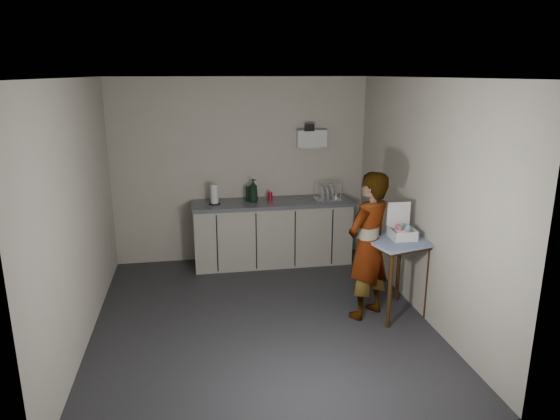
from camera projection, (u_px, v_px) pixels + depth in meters
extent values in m
plane|color=#252529|center=(261.00, 319.00, 5.54)|extent=(4.00, 4.00, 0.00)
cube|color=beige|center=(241.00, 171.00, 7.09)|extent=(3.60, 0.02, 2.60)
cube|color=beige|center=(421.00, 199.00, 5.49)|extent=(0.02, 4.00, 2.60)
cube|color=beige|center=(80.00, 215.00, 4.90)|extent=(0.02, 4.00, 2.60)
cube|color=white|center=(259.00, 78.00, 4.85)|extent=(3.60, 4.00, 0.01)
cube|color=black|center=(273.00, 259.00, 7.21)|extent=(2.20, 0.52, 0.08)
cube|color=#B6B3A1|center=(272.00, 234.00, 7.11)|extent=(2.20, 0.58, 0.86)
cube|color=#50535B|center=(272.00, 203.00, 6.99)|extent=(2.24, 0.62, 0.05)
cube|color=black|center=(217.00, 244.00, 6.70)|extent=(0.02, 0.01, 0.80)
cube|color=black|center=(256.00, 241.00, 6.79)|extent=(0.02, 0.01, 0.80)
cube|color=black|center=(295.00, 239.00, 6.88)|extent=(0.01, 0.01, 0.80)
cube|color=black|center=(332.00, 237.00, 6.97)|extent=(0.02, 0.01, 0.80)
cube|color=white|center=(311.00, 138.00, 7.07)|extent=(0.42, 0.16, 0.24)
cube|color=white|center=(310.00, 148.00, 7.15)|extent=(0.30, 0.06, 0.04)
cube|color=black|center=(309.00, 128.00, 6.93)|extent=(0.14, 0.02, 0.10)
cylinder|color=#3A200D|center=(390.00, 292.00, 5.27)|extent=(0.05, 0.05, 0.83)
cylinder|color=#3A200D|center=(428.00, 283.00, 5.47)|extent=(0.05, 0.05, 0.83)
cylinder|color=#3A200D|center=(362.00, 274.00, 5.71)|extent=(0.05, 0.05, 0.83)
cylinder|color=#3A200D|center=(399.00, 267.00, 5.92)|extent=(0.05, 0.05, 0.83)
cube|color=#3A200D|center=(397.00, 242.00, 5.48)|extent=(0.75, 0.75, 0.04)
cube|color=navy|center=(397.00, 239.00, 5.47)|extent=(0.85, 0.85, 0.03)
imported|color=#B2A593|center=(368.00, 246.00, 5.44)|extent=(0.72, 0.67, 1.65)
imported|color=black|center=(253.00, 191.00, 6.90)|extent=(0.18, 0.18, 0.33)
cylinder|color=red|center=(270.00, 196.00, 7.00)|extent=(0.06, 0.06, 0.12)
cylinder|color=black|center=(248.00, 194.00, 6.96)|extent=(0.06, 0.06, 0.21)
cylinder|color=black|center=(215.00, 204.00, 6.83)|extent=(0.15, 0.15, 0.01)
cylinder|color=white|center=(214.00, 194.00, 6.79)|extent=(0.11, 0.11, 0.26)
cube|color=white|center=(327.00, 199.00, 7.06)|extent=(0.36, 0.27, 0.02)
cylinder|color=white|center=(318.00, 193.00, 6.89)|extent=(0.01, 0.01, 0.23)
cylinder|color=white|center=(341.00, 192.00, 6.94)|extent=(0.01, 0.01, 0.23)
cylinder|color=white|center=(314.00, 189.00, 7.11)|extent=(0.01, 0.01, 0.23)
cylinder|color=white|center=(336.00, 188.00, 7.16)|extent=(0.01, 0.01, 0.23)
cylinder|color=white|center=(321.00, 192.00, 7.02)|extent=(0.04, 0.20, 0.19)
cylinder|color=white|center=(326.00, 192.00, 7.03)|extent=(0.04, 0.20, 0.19)
cylinder|color=white|center=(331.00, 192.00, 7.04)|extent=(0.04, 0.20, 0.19)
cube|color=white|center=(402.00, 238.00, 5.44)|extent=(0.27, 0.27, 0.01)
cube|color=white|center=(407.00, 237.00, 5.31)|extent=(0.27, 0.02, 0.10)
cube|color=white|center=(398.00, 230.00, 5.55)|extent=(0.27, 0.02, 0.10)
cube|color=white|center=(391.00, 234.00, 5.41)|extent=(0.02, 0.27, 0.10)
cube|color=white|center=(413.00, 233.00, 5.45)|extent=(0.02, 0.27, 0.10)
cube|color=white|center=(399.00, 214.00, 5.51)|extent=(0.27, 0.02, 0.27)
cylinder|color=white|center=(402.00, 233.00, 5.43)|extent=(0.18, 0.18, 0.10)
sphere|color=#D54E80|center=(400.00, 228.00, 5.38)|extent=(0.06, 0.06, 0.06)
sphere|color=#5DBCFF|center=(408.00, 228.00, 5.38)|extent=(0.06, 0.06, 0.06)
sphere|color=#62EE89|center=(401.00, 226.00, 5.45)|extent=(0.06, 0.06, 0.06)
sphere|color=#D54E80|center=(398.00, 226.00, 5.44)|extent=(0.06, 0.06, 0.06)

